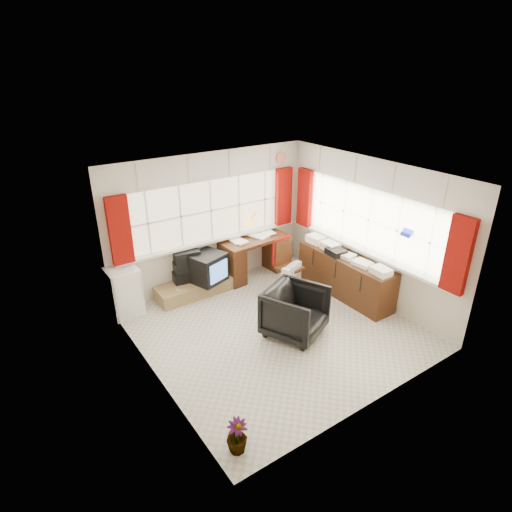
% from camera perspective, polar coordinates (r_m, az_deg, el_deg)
% --- Properties ---
extents(ground, '(4.00, 4.00, 0.00)m').
position_cam_1_polar(ground, '(6.98, 2.48, -9.66)').
color(ground, beige).
rests_on(ground, ground).
extents(room_walls, '(4.00, 4.00, 4.00)m').
position_cam_1_polar(room_walls, '(6.26, 2.73, 1.74)').
color(room_walls, beige).
rests_on(room_walls, ground).
extents(window_back, '(3.70, 0.12, 3.60)m').
position_cam_1_polar(window_back, '(7.99, -5.75, 2.58)').
color(window_back, '#F6E8C2').
rests_on(window_back, room_walls).
extents(window_right, '(0.12, 3.70, 3.60)m').
position_cam_1_polar(window_right, '(7.72, 14.28, 1.09)').
color(window_right, '#F6E8C2').
rests_on(window_right, room_walls).
extents(curtains, '(3.83, 3.83, 1.15)m').
position_cam_1_polar(curtains, '(7.49, 4.15, 5.28)').
color(curtains, maroon).
rests_on(curtains, room_walls).
extents(overhead_cabinets, '(3.98, 3.98, 0.48)m').
position_cam_1_polar(overhead_cabinets, '(7.33, 4.42, 11.34)').
color(overhead_cabinets, beige).
rests_on(overhead_cabinets, room_walls).
extents(desk, '(1.41, 0.76, 0.83)m').
position_cam_1_polar(desk, '(8.45, -0.41, 0.25)').
color(desk, '#4B2311').
rests_on(desk, ground).
extents(desk_lamp, '(0.18, 0.16, 0.43)m').
position_cam_1_polar(desk_lamp, '(8.44, -0.45, 4.95)').
color(desk_lamp, yellow).
rests_on(desk_lamp, desk).
extents(task_chair, '(0.46, 0.49, 1.02)m').
position_cam_1_polar(task_chair, '(7.84, 3.92, -1.01)').
color(task_chair, black).
rests_on(task_chair, ground).
extents(office_chair, '(1.13, 1.14, 0.79)m').
position_cam_1_polar(office_chair, '(6.69, 5.25, -7.41)').
color(office_chair, black).
rests_on(office_chair, ground).
extents(radiator, '(0.45, 0.30, 0.63)m').
position_cam_1_polar(radiator, '(7.79, 4.85, -3.59)').
color(radiator, white).
rests_on(radiator, ground).
extents(credenza, '(0.50, 2.00, 0.85)m').
position_cam_1_polar(credenza, '(7.92, 11.76, -2.42)').
color(credenza, '#4B2311').
rests_on(credenza, ground).
extents(file_tray, '(0.29, 0.36, 0.11)m').
position_cam_1_polar(file_tray, '(7.78, 10.61, 0.55)').
color(file_tray, black).
rests_on(file_tray, credenza).
extents(tv_bench, '(1.40, 0.50, 0.25)m').
position_cam_1_polar(tv_bench, '(7.93, -8.19, -4.29)').
color(tv_bench, '#97774B').
rests_on(tv_bench, ground).
extents(crt_tv, '(0.71, 0.68, 0.52)m').
position_cam_1_polar(crt_tv, '(7.79, -6.45, -1.55)').
color(crt_tv, black).
rests_on(crt_tv, tv_bench).
extents(hifi_stack, '(0.60, 0.43, 0.58)m').
position_cam_1_polar(hifi_stack, '(7.88, -9.19, -1.32)').
color(hifi_stack, black).
rests_on(hifi_stack, tv_bench).
extents(mini_fridge, '(0.50, 0.50, 0.84)m').
position_cam_1_polar(mini_fridge, '(7.48, -17.18, -4.56)').
color(mini_fridge, white).
rests_on(mini_fridge, ground).
extents(spray_bottle_a, '(0.15, 0.15, 0.29)m').
position_cam_1_polar(spray_bottle_a, '(7.66, -10.33, -5.40)').
color(spray_bottle_a, silver).
rests_on(spray_bottle_a, ground).
extents(spray_bottle_b, '(0.11, 0.11, 0.18)m').
position_cam_1_polar(spray_bottle_b, '(7.95, -6.90, -4.46)').
color(spray_bottle_b, '#8BCFC5').
rests_on(spray_bottle_b, ground).
extents(flower_vase, '(0.28, 0.28, 0.42)m').
position_cam_1_polar(flower_vase, '(5.06, -2.56, -22.88)').
color(flower_vase, black).
rests_on(flower_vase, ground).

